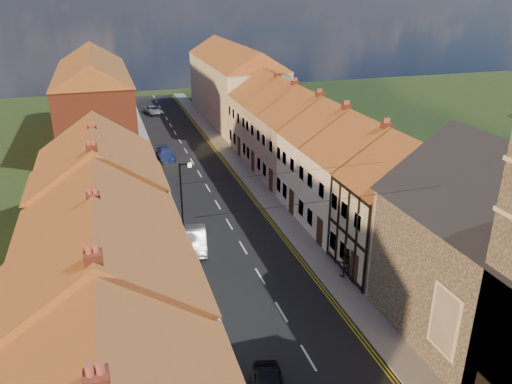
# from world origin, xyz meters

# --- Properties ---
(road) EXTENTS (7.00, 90.00, 0.02)m
(road) POSITION_xyz_m (0.00, 30.00, 0.01)
(road) COLOR black
(road) RESTS_ON ground
(pavement_left) EXTENTS (1.80, 90.00, 0.12)m
(pavement_left) POSITION_xyz_m (-4.40, 30.00, 0.06)
(pavement_left) COLOR #A6A397
(pavement_left) RESTS_ON ground
(pavement_right) EXTENTS (1.80, 90.00, 0.12)m
(pavement_right) POSITION_xyz_m (4.40, 30.00, 0.06)
(pavement_right) COLOR #A6A397
(pavement_right) RESTS_ON ground
(cottage_r_tudor) EXTENTS (8.30, 5.20, 9.00)m
(cottage_r_tudor) POSITION_xyz_m (9.27, 12.70, 4.47)
(cottage_r_tudor) COLOR beige
(cottage_r_tudor) RESTS_ON ground
(cottage_r_white_near) EXTENTS (8.30, 6.00, 9.00)m
(cottage_r_white_near) POSITION_xyz_m (9.30, 18.10, 4.47)
(cottage_r_white_near) COLOR white
(cottage_r_white_near) RESTS_ON ground
(cottage_r_cream_mid) EXTENTS (8.30, 5.20, 9.00)m
(cottage_r_cream_mid) POSITION_xyz_m (9.30, 23.50, 4.48)
(cottage_r_cream_mid) COLOR white
(cottage_r_cream_mid) RESTS_ON ground
(cottage_r_pink) EXTENTS (8.30, 6.00, 9.00)m
(cottage_r_pink) POSITION_xyz_m (9.30, 28.90, 4.47)
(cottage_r_pink) COLOR #B2948D
(cottage_r_pink) RESTS_ON ground
(cottage_r_white_far) EXTENTS (8.30, 5.20, 9.00)m
(cottage_r_white_far) POSITION_xyz_m (9.30, 34.30, 4.48)
(cottage_r_white_far) COLOR #B2948D
(cottage_r_white_far) RESTS_ON ground
(cottage_r_cream_far) EXTENTS (8.30, 6.00, 9.00)m
(cottage_r_cream_far) POSITION_xyz_m (9.30, 39.70, 4.47)
(cottage_r_cream_far) COLOR beige
(cottage_r_cream_far) RESTS_ON ground
(cottage_l_cream) EXTENTS (8.30, 6.30, 9.10)m
(cottage_l_cream) POSITION_xyz_m (-9.30, 5.55, 4.52)
(cottage_l_cream) COLOR beige
(cottage_l_cream) RESTS_ON ground
(cottage_l_white) EXTENTS (8.30, 6.90, 8.80)m
(cottage_l_white) POSITION_xyz_m (-9.30, 11.95, 4.37)
(cottage_l_white) COLOR white
(cottage_l_white) RESTS_ON ground
(cottage_l_brick_mid) EXTENTS (8.30, 5.70, 9.10)m
(cottage_l_brick_mid) POSITION_xyz_m (-9.30, 18.05, 4.53)
(cottage_l_brick_mid) COLOR brown
(cottage_l_brick_mid) RESTS_ON ground
(cottage_l_pink) EXTENTS (8.30, 6.30, 8.80)m
(cottage_l_pink) POSITION_xyz_m (-9.30, 23.85, 4.37)
(cottage_l_pink) COLOR #B2948D
(cottage_l_pink) RESTS_ON ground
(block_right_far) EXTENTS (8.30, 24.20, 10.50)m
(block_right_far) POSITION_xyz_m (9.30, 55.00, 5.29)
(block_right_far) COLOR beige
(block_right_far) RESTS_ON ground
(block_left_far) EXTENTS (8.30, 24.20, 10.50)m
(block_left_far) POSITION_xyz_m (-9.30, 50.00, 5.29)
(block_left_far) COLOR brown
(block_left_far) RESTS_ON ground
(lamppost) EXTENTS (0.88, 0.15, 6.00)m
(lamppost) POSITION_xyz_m (-3.81, 20.00, 3.54)
(lamppost) COLOR black
(lamppost) RESTS_ON pavement_left
(car_mid) EXTENTS (2.03, 4.24, 1.34)m
(car_mid) POSITION_xyz_m (-3.20, 18.96, 0.67)
(car_mid) COLOR #A2A3A9
(car_mid) RESTS_ON ground
(car_far) EXTENTS (1.95, 4.03, 1.13)m
(car_far) POSITION_xyz_m (-2.55, 39.79, 0.57)
(car_far) COLOR navy
(car_far) RESTS_ON ground
(car_distant) EXTENTS (2.68, 4.43, 1.15)m
(car_distant) POSITION_xyz_m (-1.50, 61.38, 0.58)
(car_distant) COLOR #AFB0B7
(car_distant) RESTS_ON ground
(pedestrian_left) EXTENTS (0.58, 0.40, 1.53)m
(pedestrian_left) POSITION_xyz_m (-4.88, 12.94, 0.89)
(pedestrian_left) COLOR black
(pedestrian_left) RESTS_ON pavement_left
(pedestrian_right) EXTENTS (1.08, 0.92, 1.95)m
(pedestrian_right) POSITION_xyz_m (5.10, 12.32, 1.09)
(pedestrian_right) COLOR black
(pedestrian_right) RESTS_ON pavement_right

